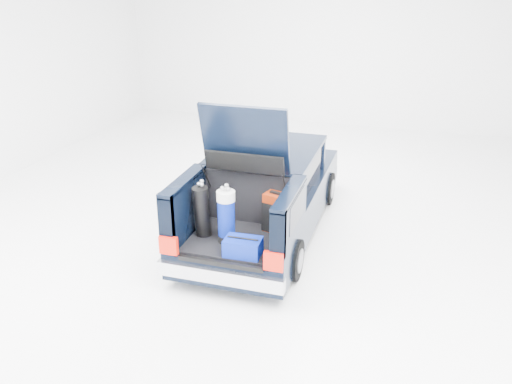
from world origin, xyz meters
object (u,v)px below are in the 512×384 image
(car, at_px, (266,192))
(blue_golf_bag, at_px, (226,216))
(red_suitcase, at_px, (277,213))
(blue_duffel, at_px, (243,247))
(black_golf_bag, at_px, (202,211))

(car, bearing_deg, blue_golf_bag, -93.47)
(car, height_order, blue_golf_bag, car)
(red_suitcase, relative_size, blue_duffel, 1.23)
(blue_golf_bag, bearing_deg, black_golf_bag, 179.11)
(red_suitcase, distance_m, blue_golf_bag, 0.79)
(car, distance_m, red_suitcase, 1.31)
(red_suitcase, bearing_deg, blue_golf_bag, -124.91)
(red_suitcase, height_order, blue_golf_bag, blue_golf_bag)
(blue_duffel, bearing_deg, red_suitcase, 70.66)
(black_golf_bag, relative_size, blue_duffel, 1.67)
(car, xyz_separation_m, red_suitcase, (0.50, -1.19, 0.22))
(car, height_order, blue_duffel, car)
(black_golf_bag, relative_size, blue_golf_bag, 0.97)
(blue_duffel, bearing_deg, blue_golf_bag, 136.47)
(black_golf_bag, height_order, blue_duffel, black_golf_bag)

